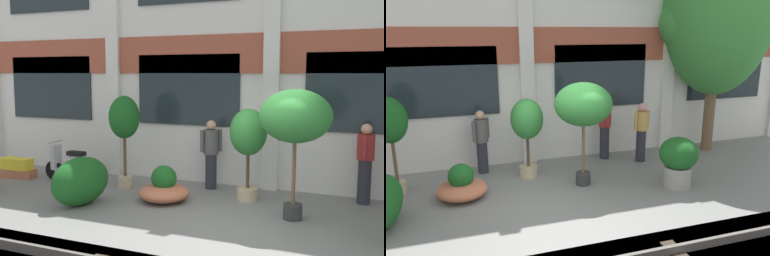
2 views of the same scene
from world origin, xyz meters
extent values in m
plane|color=slate|center=(0.00, 0.00, 0.00)|extent=(80.00, 80.00, 0.00)
cube|color=silver|center=(0.00, 2.92, 3.60)|extent=(16.49, 0.50, 7.21)
cube|color=#9E4C38|center=(0.00, 2.65, 3.10)|extent=(16.49, 0.06, 0.90)
cube|color=silver|center=(0.00, 2.61, 3.60)|extent=(0.36, 0.16, 7.21)
cube|color=silver|center=(4.12, 2.61, 3.60)|extent=(0.36, 0.16, 7.21)
cube|color=#1E282D|center=(-2.06, 2.64, 2.25)|extent=(2.64, 0.04, 1.70)
cube|color=#1E282D|center=(2.06, 2.64, 2.25)|extent=(2.64, 0.04, 1.70)
cube|color=#1E282D|center=(6.18, 2.64, 2.25)|extent=(2.64, 0.04, 1.70)
cylinder|color=brown|center=(5.24, 2.04, 1.39)|extent=(0.31, 0.31, 2.78)
ellipsoid|color=#388438|center=(5.24, 2.04, 4.14)|extent=(3.03, 3.03, 4.93)
sphere|color=#388438|center=(4.49, 2.24, 3.65)|extent=(1.67, 1.67, 1.67)
sphere|color=#388438|center=(6.00, 1.84, 3.65)|extent=(1.67, 1.67, 1.67)
cylinder|color=tan|center=(-0.23, 1.59, 0.13)|extent=(0.44, 0.44, 0.26)
cylinder|color=#4C3826|center=(-0.23, 1.59, 0.76)|extent=(0.07, 0.07, 0.99)
ellipsoid|color=#2D7A33|center=(-0.23, 1.59, 1.44)|extent=(0.77, 0.77, 0.97)
ellipsoid|color=#B76647|center=(-1.81, 0.84, 0.18)|extent=(1.06, 1.06, 0.36)
sphere|color=#19561E|center=(-1.81, 0.84, 0.48)|extent=(0.54, 0.54, 0.54)
cylinder|color=tan|center=(-3.14, 1.49, 0.14)|extent=(0.34, 0.34, 0.27)
cylinder|color=brown|center=(-3.14, 1.49, 0.86)|extent=(0.07, 0.07, 1.18)
ellipsoid|color=#19561E|center=(-3.14, 1.49, 1.65)|extent=(0.71, 0.71, 0.98)
cylinder|color=gray|center=(2.87, -0.09, 0.24)|extent=(0.61, 0.61, 0.49)
ellipsoid|color=#19561E|center=(2.87, -0.09, 0.80)|extent=(0.87, 0.87, 0.73)
cylinder|color=#333333|center=(0.88, 0.70, 0.14)|extent=(0.34, 0.34, 0.29)
cylinder|color=brown|center=(0.88, 0.70, 1.00)|extent=(0.07, 0.07, 1.41)
ellipsoid|color=#2D7A33|center=(0.88, 0.70, 1.90)|extent=(1.29, 1.29, 0.96)
cylinder|color=#282833|center=(2.03, 2.25, 0.46)|extent=(0.26, 0.26, 0.92)
cylinder|color=maroon|center=(2.03, 2.25, 1.17)|extent=(0.34, 0.34, 0.51)
sphere|color=tan|center=(2.03, 2.25, 1.54)|extent=(0.22, 0.22, 0.22)
cylinder|color=maroon|center=(2.01, 2.03, 1.20)|extent=(0.09, 0.09, 0.46)
cylinder|color=maroon|center=(2.05, 2.47, 1.20)|extent=(0.09, 0.09, 0.46)
cylinder|color=#282833|center=(-1.27, 2.19, 0.41)|extent=(0.26, 0.26, 0.81)
cylinder|color=#4C4C4C|center=(-1.27, 2.19, 1.09)|extent=(0.34, 0.34, 0.56)
sphere|color=tan|center=(-1.27, 2.19, 1.48)|extent=(0.22, 0.22, 0.22)
cylinder|color=#4C4C4C|center=(-1.44, 2.04, 1.12)|extent=(0.09, 0.09, 0.50)
cylinder|color=#4C4C4C|center=(-1.10, 2.33, 1.12)|extent=(0.09, 0.09, 0.50)
cylinder|color=#282833|center=(2.88, 1.73, 0.44)|extent=(0.26, 0.26, 0.88)
cylinder|color=tan|center=(2.88, 1.73, 1.13)|extent=(0.34, 0.34, 0.51)
sphere|color=tan|center=(2.88, 1.73, 1.50)|extent=(0.22, 0.22, 0.22)
cylinder|color=tan|center=(2.67, 1.67, 1.16)|extent=(0.09, 0.09, 0.46)
cylinder|color=tan|center=(3.09, 1.79, 1.16)|extent=(0.09, 0.09, 0.46)
camera|label=1|loc=(2.27, -7.33, 2.66)|focal=42.00mm
camera|label=2|loc=(-1.76, -6.95, 3.48)|focal=35.00mm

